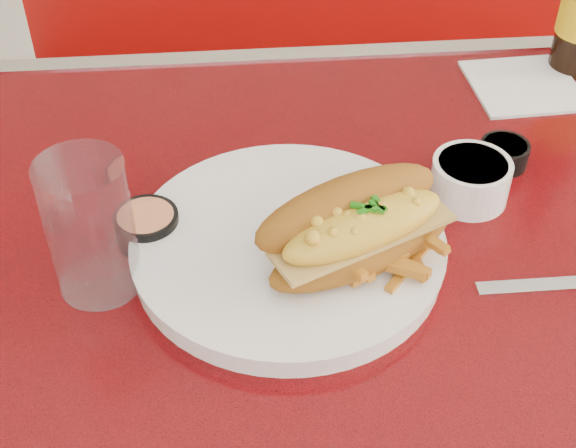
{
  "coord_description": "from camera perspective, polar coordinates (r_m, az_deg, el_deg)",
  "views": [
    {
      "loc": [
        -0.21,
        -0.53,
        1.3
      ],
      "look_at": [
        -0.16,
        0.02,
        0.81
      ],
      "focal_mm": 50.0,
      "sensor_mm": 36.0,
      "label": 1
    }
  ],
  "objects": [
    {
      "name": "sauce_cup_right",
      "position": [
        0.9,
        15.11,
        4.9
      ],
      "size": [
        0.07,
        0.07,
        0.03
      ],
      "rotation": [
        0.0,
        0.0,
        -0.28
      ],
      "color": "black",
      "rests_on": "diner_table"
    },
    {
      "name": "dinner_plate",
      "position": [
        0.76,
        -0.0,
        -1.59
      ],
      "size": [
        0.39,
        0.39,
        0.02
      ],
      "rotation": [
        0.0,
        0.0,
        -0.39
      ],
      "color": "white",
      "rests_on": "diner_table"
    },
    {
      "name": "sauce_cup_left",
      "position": [
        0.79,
        -10.0,
        -0.13
      ],
      "size": [
        0.07,
        0.07,
        0.03
      ],
      "rotation": [
        0.0,
        0.0,
        -0.1
      ],
      "color": "black",
      "rests_on": "diner_table"
    },
    {
      "name": "fries_pile",
      "position": [
        0.74,
        5.62,
        -0.81
      ],
      "size": [
        0.12,
        0.11,
        0.03
      ],
      "primitive_type": null,
      "rotation": [
        0.0,
        0.0,
        0.04
      ],
      "color": "orange",
      "rests_on": "dinner_plate"
    },
    {
      "name": "booth_bench_far",
      "position": [
        1.7,
        3.19,
        4.75
      ],
      "size": [
        1.2,
        0.51,
        0.9
      ],
      "color": "#910C09",
      "rests_on": "ground"
    },
    {
      "name": "diner_table",
      "position": [
        0.9,
        10.76,
        -9.94
      ],
      "size": [
        1.23,
        0.83,
        0.77
      ],
      "color": "#B90B12",
      "rests_on": "ground"
    },
    {
      "name": "gravy_ramekin",
      "position": [
        0.84,
        12.83,
        3.14
      ],
      "size": [
        0.09,
        0.09,
        0.04
      ],
      "rotation": [
        0.0,
        0.0,
        0.09
      ],
      "color": "white",
      "rests_on": "diner_table"
    },
    {
      "name": "mac_hoagie",
      "position": [
        0.72,
        4.94,
        -0.2
      ],
      "size": [
        0.21,
        0.16,
        0.08
      ],
      "rotation": [
        0.0,
        0.0,
        0.43
      ],
      "color": "#9A5D18",
      "rests_on": "dinner_plate"
    },
    {
      "name": "paper_napkin",
      "position": [
        1.05,
        16.43,
        9.44
      ],
      "size": [
        0.14,
        0.14,
        0.0
      ],
      "primitive_type": "cube",
      "rotation": [
        0.0,
        0.0,
        0.05
      ],
      "color": "white",
      "rests_on": "diner_table"
    },
    {
      "name": "water_tumbler",
      "position": [
        0.72,
        -13.87,
        -0.23
      ],
      "size": [
        0.08,
        0.08,
        0.13
      ],
      "primitive_type": "cylinder",
      "rotation": [
        0.0,
        0.0,
        -0.08
      ],
      "color": "silver",
      "rests_on": "diner_table"
    },
    {
      "name": "fork",
      "position": [
        0.75,
        5.12,
        -1.86
      ],
      "size": [
        0.03,
        0.14,
        0.0
      ],
      "rotation": [
        0.0,
        0.0,
        1.46
      ],
      "color": "silver",
      "rests_on": "dinner_plate"
    }
  ]
}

